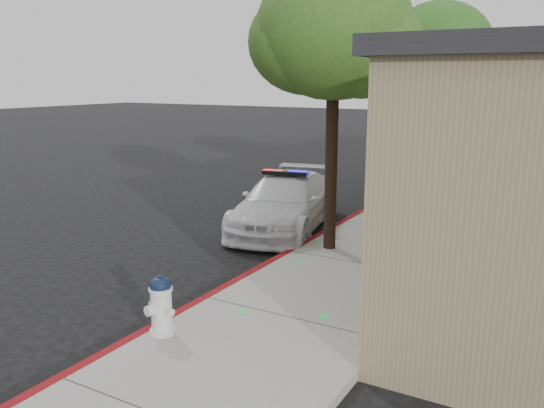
{
  "coord_description": "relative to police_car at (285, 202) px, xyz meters",
  "views": [
    {
      "loc": [
        5.49,
        -7.15,
        3.76
      ],
      "look_at": [
        0.11,
        2.18,
        1.34
      ],
      "focal_mm": 37.1,
      "sensor_mm": 36.0,
      "label": 1
    }
  ],
  "objects": [
    {
      "name": "police_car",
      "position": [
        0.0,
        0.0,
        0.0
      ],
      "size": [
        2.88,
        5.07,
        1.51
      ],
      "rotation": [
        0.0,
        0.0,
        0.21
      ],
      "color": "white",
      "rests_on": "ground"
    },
    {
      "name": "street_tree_near",
      "position": [
        1.85,
        -1.39,
        3.84
      ],
      "size": [
        3.51,
        3.21,
        5.89
      ],
      "rotation": [
        0.0,
        0.0,
        -0.33
      ],
      "color": "black",
      "rests_on": "sidewalk"
    },
    {
      "name": "sidewalk",
      "position": [
        2.74,
        -2.04,
        -0.62
      ],
      "size": [
        3.2,
        60.0,
        0.15
      ],
      "primitive_type": "cube",
      "color": "gray",
      "rests_on": "ground"
    },
    {
      "name": "street_tree_mid",
      "position": [
        2.48,
        4.61,
        3.8
      ],
      "size": [
        3.19,
        3.02,
        5.76
      ],
      "rotation": [
        0.0,
        0.0,
        -0.06
      ],
      "color": "black",
      "rests_on": "sidewalk"
    },
    {
      "name": "ground",
      "position": [
        1.14,
        -5.04,
        -0.7
      ],
      "size": [
        120.0,
        120.0,
        0.0
      ],
      "primitive_type": "plane",
      "color": "black",
      "rests_on": "ground"
    },
    {
      "name": "fire_hydrant",
      "position": [
        1.49,
        -6.46,
        -0.1
      ],
      "size": [
        0.51,
        0.44,
        0.88
      ],
      "rotation": [
        0.0,
        0.0,
        -0.26
      ],
      "color": "white",
      "rests_on": "sidewalk"
    },
    {
      "name": "red_curb",
      "position": [
        1.2,
        -2.04,
        -0.62
      ],
      "size": [
        0.14,
        60.0,
        0.16
      ],
      "primitive_type": "cube",
      "color": "maroon",
      "rests_on": "ground"
    },
    {
      "name": "street_tree_far",
      "position": [
        2.31,
        6.01,
        3.44
      ],
      "size": [
        3.07,
        2.8,
        5.3
      ],
      "rotation": [
        0.0,
        0.0,
        -0.43
      ],
      "color": "black",
      "rests_on": "sidewalk"
    }
  ]
}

